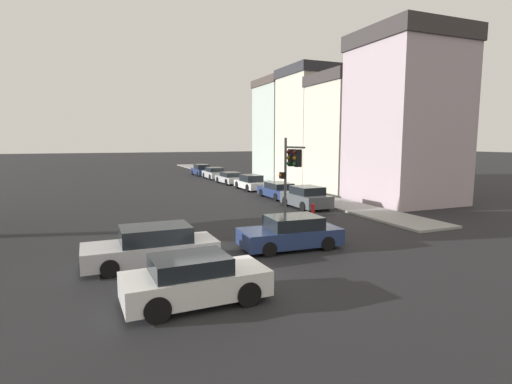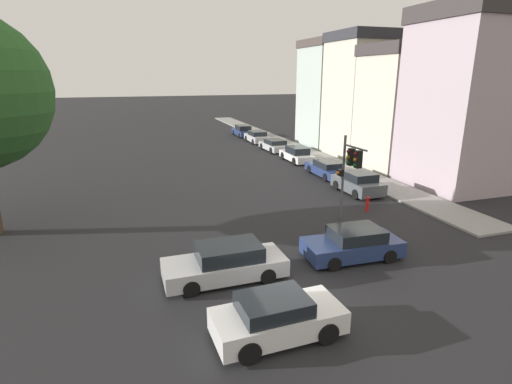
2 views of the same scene
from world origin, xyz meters
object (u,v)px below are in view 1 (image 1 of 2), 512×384
(parked_car_3, at_px, (230,178))
(parked_car_4, at_px, (214,173))
(parked_car_5, at_px, (201,170))
(fire_hydrant, at_px, (313,210))
(crossing_car_2, at_px, (291,233))
(traffic_signal, at_px, (291,165))
(parked_car_1, at_px, (278,191))
(parked_car_0, at_px, (306,198))
(crossing_car_0, at_px, (195,280))
(crossing_car_1, at_px, (152,247))
(parked_car_2, at_px, (251,183))

(parked_car_3, distance_m, parked_car_4, 5.88)
(parked_car_5, height_order, fire_hydrant, parked_car_5)
(crossing_car_2, distance_m, parked_car_3, 26.09)
(traffic_signal, distance_m, parked_car_3, 21.96)
(parked_car_1, xyz_separation_m, parked_car_5, (-0.19, 23.18, 0.07))
(crossing_car_2, distance_m, fire_hydrant, 6.71)
(parked_car_4, bearing_deg, parked_car_5, 0.94)
(crossing_car_2, xyz_separation_m, parked_car_0, (5.72, 8.75, 0.06))
(parked_car_3, height_order, parked_car_5, parked_car_5)
(parked_car_3, bearing_deg, parked_car_0, 177.25)
(crossing_car_2, height_order, fire_hydrant, crossing_car_2)
(traffic_signal, xyz_separation_m, parked_car_5, (3.78, 32.91, -2.59))
(fire_hydrant, bearing_deg, traffic_signal, -149.45)
(parked_car_0, relative_size, parked_car_4, 0.89)
(parked_car_4, bearing_deg, parked_car_3, -179.95)
(parked_car_3, bearing_deg, parked_car_1, 178.16)
(crossing_car_0, distance_m, crossing_car_1, 4.10)
(crossing_car_0, distance_m, parked_car_4, 37.14)
(traffic_signal, height_order, crossing_car_0, traffic_signal)
(traffic_signal, bearing_deg, parked_car_4, -99.73)
(parked_car_2, xyz_separation_m, fire_hydrant, (-1.78, -14.36, -0.18))
(parked_car_5, bearing_deg, traffic_signal, 173.70)
(crossing_car_2, xyz_separation_m, fire_hydrant, (4.19, 5.24, -0.16))
(crossing_car_0, xyz_separation_m, parked_car_5, (10.98, 41.03, 0.01))
(parked_car_1, bearing_deg, parked_car_2, 0.29)
(traffic_signal, relative_size, crossing_car_0, 1.15)
(crossing_car_2, xyz_separation_m, parked_car_1, (5.98, 13.68, -0.04))
(crossing_car_0, xyz_separation_m, parked_car_0, (10.92, 12.91, 0.04))
(parked_car_0, xyz_separation_m, parked_car_3, (0.23, 16.66, -0.10))
(traffic_signal, relative_size, parked_car_5, 0.98)
(crossing_car_0, relative_size, parked_car_4, 0.92)
(traffic_signal, xyz_separation_m, crossing_car_0, (-7.21, -8.12, -2.60))
(parked_car_0, distance_m, parked_car_5, 28.12)
(parked_car_5, bearing_deg, parked_car_2, -179.17)
(parked_car_3, xyz_separation_m, parked_car_5, (-0.16, 11.46, 0.08))
(traffic_signal, height_order, parked_car_4, traffic_signal)
(parked_car_5, bearing_deg, crossing_car_1, 162.85)
(parked_car_3, bearing_deg, crossing_car_2, 164.85)
(parked_car_1, bearing_deg, crossing_car_0, 148.12)
(parked_car_5, relative_size, fire_hydrant, 5.22)
(crossing_car_1, relative_size, parked_car_4, 1.08)
(parked_car_2, relative_size, fire_hydrant, 4.84)
(fire_hydrant, bearing_deg, parked_car_0, 66.34)
(parked_car_2, relative_size, parked_car_4, 1.00)
(traffic_signal, relative_size, crossing_car_2, 1.09)
(parked_car_3, xyz_separation_m, parked_car_4, (-0.04, 5.87, 0.06))
(traffic_signal, relative_size, crossing_car_1, 0.98)
(traffic_signal, height_order, parked_car_3, traffic_signal)
(crossing_car_0, distance_m, crossing_car_2, 6.66)
(crossing_car_0, relative_size, parked_car_5, 0.85)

